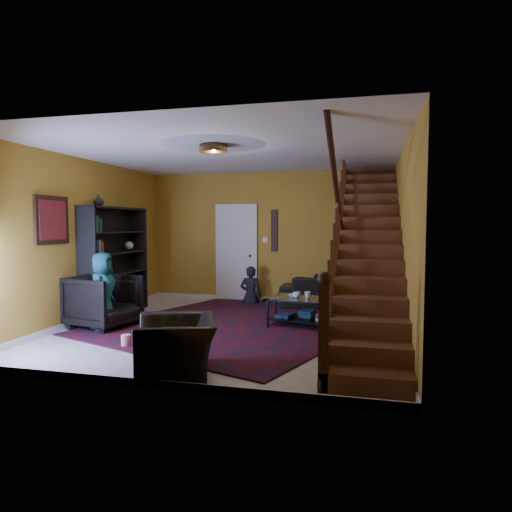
# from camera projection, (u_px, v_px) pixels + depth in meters

# --- Properties ---
(floor) EXTENTS (5.50, 5.50, 0.00)m
(floor) POSITION_uv_depth(u_px,v_px,m) (231.00, 329.00, 7.32)
(floor) COLOR beige
(floor) RESTS_ON ground
(room) EXTENTS (5.50, 5.50, 5.50)m
(room) POSITION_uv_depth(u_px,v_px,m) (186.00, 308.00, 8.93)
(room) COLOR #A67724
(room) RESTS_ON ground
(staircase) EXTENTS (0.95, 5.02, 3.18)m
(staircase) POSITION_uv_depth(u_px,v_px,m) (368.00, 244.00, 6.72)
(staircase) COLOR brown
(staircase) RESTS_ON floor
(bookshelf) EXTENTS (0.35, 1.80, 2.00)m
(bookshelf) POSITION_uv_depth(u_px,v_px,m) (116.00, 263.00, 8.41)
(bookshelf) COLOR black
(bookshelf) RESTS_ON floor
(door) EXTENTS (0.82, 0.05, 2.05)m
(door) POSITION_uv_depth(u_px,v_px,m) (236.00, 254.00, 10.06)
(door) COLOR silver
(door) RESTS_ON floor
(framed_picture) EXTENTS (0.04, 0.74, 0.74)m
(framed_picture) POSITION_uv_depth(u_px,v_px,m) (52.00, 220.00, 6.94)
(framed_picture) COLOR maroon
(framed_picture) RESTS_ON room
(wall_hanging) EXTENTS (0.14, 0.03, 0.90)m
(wall_hanging) POSITION_uv_depth(u_px,v_px,m) (274.00, 231.00, 9.83)
(wall_hanging) COLOR black
(wall_hanging) RESTS_ON room
(ceiling_fixture) EXTENTS (0.40, 0.40, 0.10)m
(ceiling_fixture) POSITION_uv_depth(u_px,v_px,m) (214.00, 149.00, 6.36)
(ceiling_fixture) COLOR #3F2814
(ceiling_fixture) RESTS_ON room
(rug) EXTENTS (5.11, 5.43, 0.02)m
(rug) POSITION_uv_depth(u_px,v_px,m) (239.00, 324.00, 7.68)
(rug) COLOR #480C10
(rug) RESTS_ON floor
(sofa) EXTENTS (2.20, 0.91, 0.64)m
(sofa) POSITION_uv_depth(u_px,v_px,m) (336.00, 292.00, 9.17)
(sofa) COLOR black
(sofa) RESTS_ON floor
(armchair_left) EXTENTS (1.12, 1.10, 0.87)m
(armchair_left) POSITION_uv_depth(u_px,v_px,m) (104.00, 301.00, 7.42)
(armchair_left) COLOR black
(armchair_left) RESTS_ON floor
(armchair_right) EXTENTS (1.17, 1.23, 0.63)m
(armchair_right) POSITION_uv_depth(u_px,v_px,m) (176.00, 346.00, 5.11)
(armchair_right) COLOR black
(armchair_right) RESTS_ON floor
(person_adult_a) EXTENTS (0.47, 0.32, 1.26)m
(person_adult_a) POSITION_uv_depth(u_px,v_px,m) (251.00, 296.00, 9.65)
(person_adult_a) COLOR black
(person_adult_a) RESTS_ON sofa
(person_adult_b) EXTENTS (0.56, 0.44, 1.13)m
(person_adult_b) POSITION_uv_depth(u_px,v_px,m) (318.00, 301.00, 9.32)
(person_adult_b) COLOR black
(person_adult_b) RESTS_ON sofa
(person_child) EXTENTS (0.52, 0.68, 1.25)m
(person_child) POSITION_uv_depth(u_px,v_px,m) (103.00, 291.00, 7.21)
(person_child) COLOR #174A59
(person_child) RESTS_ON armchair_left
(coffee_table) EXTENTS (1.38, 1.02, 0.47)m
(coffee_table) POSITION_uv_depth(u_px,v_px,m) (307.00, 310.00, 7.51)
(coffee_table) COLOR black
(coffee_table) RESTS_ON floor
(cup_a) EXTENTS (0.15, 0.15, 0.10)m
(cup_a) POSITION_uv_depth(u_px,v_px,m) (297.00, 295.00, 7.54)
(cup_a) COLOR #999999
(cup_a) RESTS_ON coffee_table
(cup_b) EXTENTS (0.11, 0.11, 0.10)m
(cup_b) POSITION_uv_depth(u_px,v_px,m) (308.00, 295.00, 7.54)
(cup_b) COLOR #999999
(cup_b) RESTS_ON coffee_table
(bowl) EXTENTS (0.23, 0.23, 0.05)m
(bowl) POSITION_uv_depth(u_px,v_px,m) (294.00, 296.00, 7.62)
(bowl) COLOR #999999
(bowl) RESTS_ON coffee_table
(vase) EXTENTS (0.18, 0.18, 0.19)m
(vase) POSITION_uv_depth(u_px,v_px,m) (99.00, 200.00, 7.85)
(vase) COLOR #999999
(vase) RESTS_ON bookshelf
(popcorn_bucket) EXTENTS (0.15, 0.15, 0.15)m
(popcorn_bucket) POSITION_uv_depth(u_px,v_px,m) (126.00, 340.00, 6.26)
(popcorn_bucket) COLOR red
(popcorn_bucket) RESTS_ON rug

